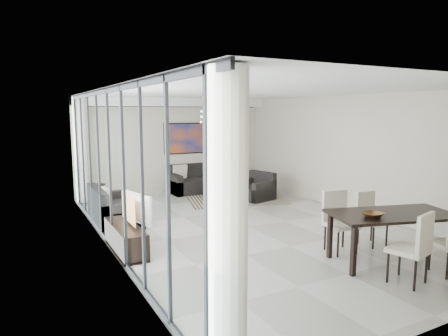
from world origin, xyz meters
TOP-DOWN VIEW (x-y plane):
  - room_shell at (0.46, 0.00)m, footprint 6.00×9.00m
  - window_wall at (-2.86, 0.00)m, footprint 0.37×8.95m
  - soffit at (0.00, 4.30)m, footprint 5.98×0.40m
  - painting at (0.50, 4.47)m, footprint 1.68×0.04m
  - chandelier at (0.30, 2.50)m, footprint 0.66×0.66m
  - rug at (1.10, 2.60)m, footprint 3.09×2.65m
  - coffee_table at (0.89, 2.97)m, footprint 1.11×1.11m
  - bowl_coffee at (0.85, 2.99)m, footprint 0.30×0.30m
  - sofa_main at (0.89, 4.07)m, footprint 2.34×0.96m
  - loveseat at (-2.55, 1.71)m, footprint 0.92×1.63m
  - armchair at (1.59, 2.27)m, footprint 1.07×1.11m
  - side_table at (-2.39, 4.15)m, footprint 0.35×0.35m
  - tv_console at (-2.76, -0.24)m, footprint 0.43×1.52m
  - television at (-2.60, -0.16)m, footprint 0.35×0.95m
  - dining_table at (0.99, -2.84)m, footprint 2.22×1.54m
  - dining_chair_sw at (0.55, -3.62)m, footprint 0.60×0.60m
  - dining_chair_nw at (0.62, -1.99)m, footprint 0.56×0.56m
  - dining_chair_ne at (1.42, -1.98)m, footprint 0.46×0.46m
  - bowl_dining at (0.49, -2.87)m, footprint 0.33×0.33m

SIDE VIEW (x-z plane):
  - rug at x=1.10m, z-range 0.00..0.01m
  - coffee_table at x=0.89m, z-range 0.03..0.41m
  - tv_console at x=-2.76m, z-range 0.00..0.47m
  - armchair at x=1.59m, z-range -0.12..0.65m
  - loveseat at x=-2.55m, z-range -0.13..0.69m
  - sofa_main at x=0.89m, z-range -0.14..0.71m
  - side_table at x=-2.39m, z-range 0.08..0.56m
  - bowl_coffee at x=0.85m, z-range 0.39..0.47m
  - dining_chair_ne at x=1.42m, z-range 0.07..1.07m
  - dining_chair_sw at x=0.55m, z-range 0.08..1.16m
  - dining_chair_nw at x=0.62m, z-range 0.08..1.17m
  - television at x=-2.60m, z-range 0.47..1.02m
  - dining_table at x=0.99m, z-range 0.34..1.18m
  - bowl_dining at x=0.49m, z-range 0.84..0.92m
  - room_shell at x=0.46m, z-range 0.00..2.90m
  - window_wall at x=-2.86m, z-range 0.02..2.92m
  - painting at x=0.50m, z-range 1.16..2.14m
  - chandelier at x=0.30m, z-range 2.00..2.71m
  - soffit at x=0.00m, z-range 2.64..2.90m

